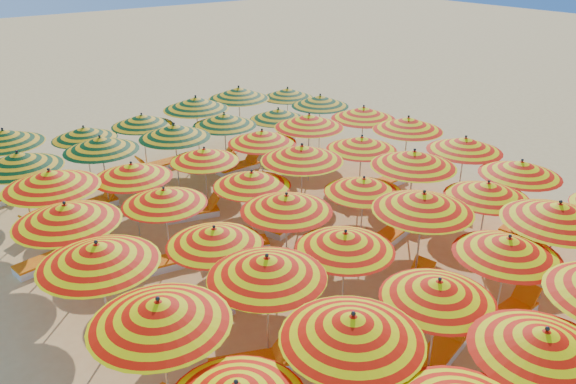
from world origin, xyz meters
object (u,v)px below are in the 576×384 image
Objects in this scene: umbrella_19 at (214,236)px; lounger_13 at (200,314)px; umbrella_38 at (174,131)px; umbrella_40 at (278,114)px; umbrella_13 at (267,267)px; lounger_19 at (287,224)px; lounger_24 at (51,223)px; umbrella_45 at (196,103)px; umbrella_23 at (465,144)px; lounger_8 at (510,313)px; lounger_21 at (389,181)px; umbrella_24 at (66,213)px; umbrella_14 at (345,241)px; umbrella_26 at (252,179)px; lounger_29 at (216,156)px; lounger_26 at (239,167)px; lounger_25 at (93,204)px; umbrella_12 at (159,312)px; umbrella_27 at (302,153)px; lounger_10 at (252,364)px; umbrella_18 at (98,254)px; umbrella_8 at (438,290)px; umbrella_44 at (142,120)px; lounger_27 at (0,199)px; umbrella_43 at (84,133)px; umbrella_10 at (558,213)px; lounger_20 at (366,194)px; lounger_22 at (48,261)px; umbrella_2 at (544,342)px; umbrella_35 at (363,113)px; umbrella_16 at (488,190)px; umbrella_20 at (286,203)px; umbrella_28 at (362,143)px; umbrella_37 at (101,144)px; umbrella_7 at (353,327)px; umbrella_33 at (262,137)px; umbrella_9 at (508,247)px; lounger_23 at (194,213)px; umbrella_39 at (224,120)px; lounger_15 at (396,230)px; umbrella_30 at (50,179)px; umbrella_41 at (320,101)px; umbrella_21 at (364,185)px; umbrella_25 at (164,197)px; umbrella_32 at (204,155)px; umbrella_34 at (309,121)px; umbrella_46 at (239,93)px; lounger_16 at (467,200)px; umbrella_47 at (288,93)px; umbrella_29 at (408,124)px; lounger_14 at (273,279)px.

umbrella_19 reaches higher than lounger_13.
umbrella_38 is 4.45m from umbrella_40.
lounger_19 is (3.88, 4.50, -2.15)m from umbrella_13.
umbrella_38 is 1.71× the size of lounger_24.
umbrella_23 is at bearing -61.94° from umbrella_45.
lounger_8 is 8.11m from lounger_21.
umbrella_14 is at bearing -44.64° from umbrella_24.
lounger_29 is (2.61, 6.70, -1.94)m from umbrella_26.
lounger_26 is (2.71, 5.08, -1.94)m from umbrella_26.
umbrella_23 is 1.83× the size of lounger_25.
umbrella_12 is at bearing -176.99° from umbrella_14.
umbrella_27 is 7.17m from lounger_10.
umbrella_13 is at bearing -93.29° from lounger_29.
umbrella_18 is 8.26m from umbrella_38.
umbrella_8 is 1.05× the size of umbrella_44.
lounger_19 is 10.00m from lounger_27.
umbrella_43 is at bearing 90.39° from lounger_13.
umbrella_27 is (-2.30, 6.87, -0.04)m from umbrella_10.
lounger_20 is 10.40m from lounger_22.
umbrella_40 is (4.50, 13.66, -0.18)m from umbrella_2.
umbrella_35 is at bearing 26.97° from umbrella_19.
lounger_26 is (-1.89, 9.62, -1.98)m from umbrella_16.
umbrella_20 reaches higher than lounger_19.
umbrella_28 is 1.16× the size of umbrella_37.
umbrella_33 is at bearing 63.81° from umbrella_7.
umbrella_9 is at bearing -87.41° from umbrella_27.
lounger_23 is 3.54m from lounger_25.
umbrella_39 is 6.98m from lounger_24.
umbrella_16 is at bearing -85.60° from lounger_15.
umbrella_7 is 1.09× the size of umbrella_19.
lounger_22 is at bearing -155.04° from umbrella_30.
umbrella_38 is 7.91m from lounger_21.
lounger_21 is (2.12, 7.28, -2.26)m from umbrella_10.
umbrella_41 reaches higher than umbrella_44.
lounger_13 is (-5.92, 4.45, 0.00)m from lounger_8.
umbrella_25 is (-4.80, 2.54, 0.05)m from umbrella_21.
lounger_26 is at bearing 88.67° from lounger_8.
umbrella_41 reaches higher than umbrella_9.
umbrella_10 is at bearing -26.97° from umbrella_18.
umbrella_2 is 4.94m from umbrella_10.
umbrella_32 is 7.86m from lounger_10.
umbrella_34 is 10.44m from lounger_10.
umbrella_46 is 1.93× the size of lounger_25.
umbrella_45 is 10.79m from lounger_16.
umbrella_29 is at bearing -86.92° from umbrella_47.
lounger_14 and lounger_16 have the same top height.
umbrella_8 is 0.91× the size of umbrella_13.
umbrella_2 is at bearing -62.21° from umbrella_24.
umbrella_16 is 7.25m from umbrella_34.
umbrella_18 is 1.48× the size of lounger_24.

